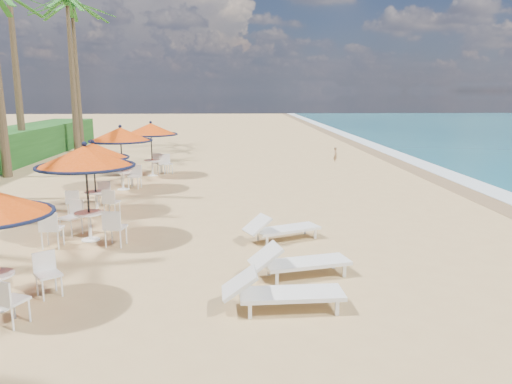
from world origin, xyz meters
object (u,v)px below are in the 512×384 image
lounger_near (279,291)px  lounger_mid (297,261)px  station_1 (84,169)px  lounger_far (280,228)px  station_2 (94,160)px  station_4 (153,136)px  station_3 (122,140)px

lounger_near → lounger_mid: size_ratio=0.99×
station_1 → lounger_far: (5.09, -0.24, -1.59)m
station_2 → station_4: station_4 is taller
station_3 → station_4: bearing=78.5°
station_2 → lounger_far: station_2 is taller
station_4 → lounger_mid: 14.45m
lounger_near → lounger_far: size_ratio=1.03×
station_4 → lounger_far: (4.96, -10.77, -1.53)m
lounger_near → lounger_mid: 1.72m
station_4 → lounger_far: size_ratio=1.19×
station_2 → station_3: (0.06, 3.92, 0.26)m
station_3 → lounger_mid: 11.69m
lounger_near → lounger_mid: (0.53, 1.63, -0.01)m
lounger_near → station_4: bearing=104.5°
station_1 → lounger_near: (4.67, -4.55, -1.57)m
station_2 → lounger_far: bearing=-31.1°
station_1 → lounger_far: 5.34m
station_1 → lounger_far: station_1 is taller
lounger_mid → lounger_far: 2.67m
station_2 → lounger_mid: bearing=-46.4°
station_4 → station_1: bearing=-90.7°
station_2 → lounger_far: (5.72, -3.45, -1.39)m
station_2 → lounger_far: 6.82m
lounger_near → lounger_mid: bearing=69.6°
station_1 → lounger_far: bearing=-2.7°
lounger_near → station_2: bearing=122.0°
station_1 → station_3: size_ratio=1.01×
station_3 → lounger_mid: size_ratio=1.16×
station_3 → station_4: size_ratio=1.02×
lounger_mid → lounger_far: bearing=78.7°
station_2 → station_3: size_ratio=0.91×
station_2 → lounger_mid: size_ratio=1.05×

